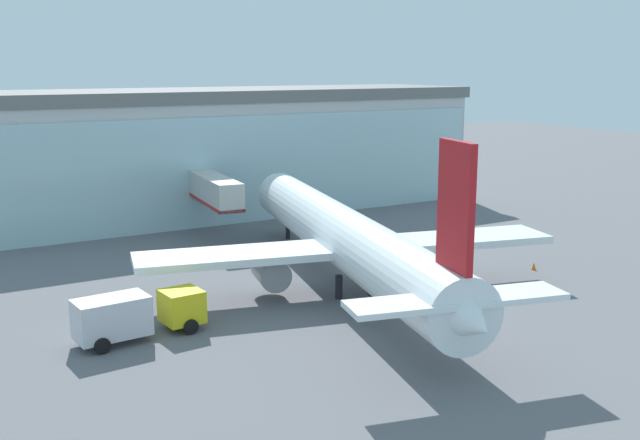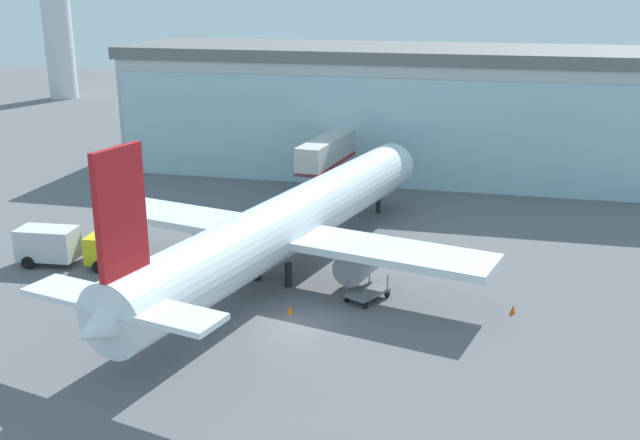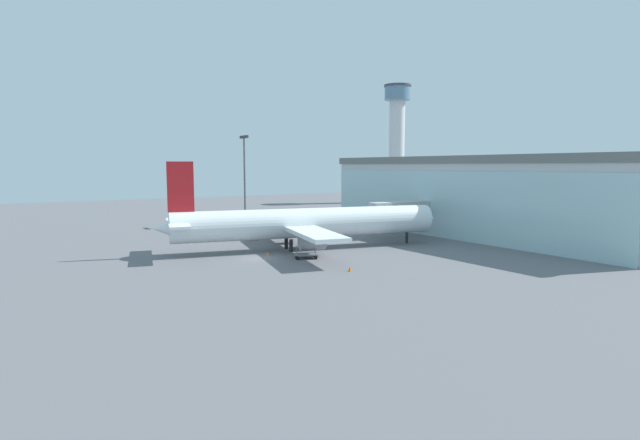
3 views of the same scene
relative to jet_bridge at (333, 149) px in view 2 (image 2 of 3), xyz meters
name	(u,v)px [view 2 (image 2 of 3)]	position (x,y,z in m)	size (l,w,h in m)	color
ground	(295,327)	(4.66, -28.70, -4.23)	(240.00, 240.00, 0.00)	slate
terminal_building	(401,110)	(4.66, 10.68, 2.18)	(57.94, 16.28, 12.81)	#BCBCBC
jet_bridge	(333,149)	(0.00, 0.00, 0.00)	(3.63, 13.98, 5.59)	beige
airplane	(289,223)	(1.86, -20.58, -0.69)	(28.93, 39.54, 11.78)	white
catering_truck	(66,245)	(-13.62, -23.16, -2.76)	(7.48, 3.08, 2.65)	yellow
baggage_cart	(367,293)	(7.95, -23.89, -3.72)	(2.69, 3.22, 1.50)	slate
safety_cone_nose	(290,309)	(3.84, -27.03, -3.95)	(0.36, 0.36, 0.55)	orange
safety_cone_wingtip	(513,309)	(16.81, -23.65, -3.95)	(0.36, 0.36, 0.55)	orange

